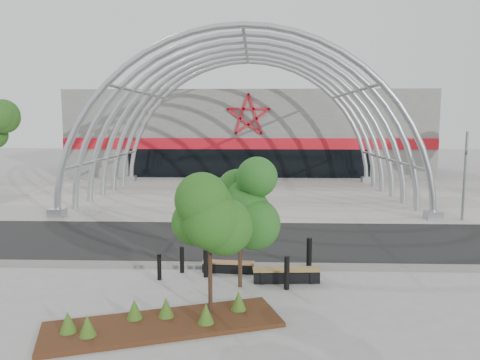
# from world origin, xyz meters

# --- Properties ---
(ground) EXTENTS (140.00, 140.00, 0.00)m
(ground) POSITION_xyz_m (0.00, 0.00, 0.00)
(ground) COLOR gray
(ground) RESTS_ON ground
(road) EXTENTS (140.00, 7.00, 0.02)m
(road) POSITION_xyz_m (0.00, 3.50, 0.01)
(road) COLOR black
(road) RESTS_ON ground
(forecourt) EXTENTS (60.00, 17.00, 0.04)m
(forecourt) POSITION_xyz_m (0.00, 15.50, 0.02)
(forecourt) COLOR #A19C92
(forecourt) RESTS_ON ground
(kerb) EXTENTS (60.00, 0.50, 0.12)m
(kerb) POSITION_xyz_m (0.00, -0.25, 0.06)
(kerb) COLOR #62625D
(kerb) RESTS_ON ground
(arena_building) EXTENTS (34.00, 15.24, 8.00)m
(arena_building) POSITION_xyz_m (0.00, 33.45, 3.99)
(arena_building) COLOR slate
(arena_building) RESTS_ON ground
(vault_canopy) EXTENTS (20.80, 15.80, 20.36)m
(vault_canopy) POSITION_xyz_m (0.00, 15.50, 0.02)
(vault_canopy) COLOR #A3A9AD
(vault_canopy) RESTS_ON ground
(planting_bed) EXTENTS (6.21, 3.61, 0.63)m
(planting_bed) POSITION_xyz_m (-1.71, -5.13, 0.15)
(planting_bed) COLOR #35170C
(planting_bed) RESTS_ON ground
(signal_pole) EXTENTS (0.21, 0.66, 4.65)m
(signal_pole) POSITION_xyz_m (11.46, 7.92, 2.43)
(signal_pole) COLOR slate
(signal_pole) RESTS_ON ground
(street_tree_0) EXTENTS (1.56, 1.56, 3.55)m
(street_tree_0) POSITION_xyz_m (-0.50, -4.40, 2.55)
(street_tree_0) COLOR black
(street_tree_0) RESTS_ON ground
(street_tree_1) EXTENTS (1.65, 1.65, 3.89)m
(street_tree_1) POSITION_xyz_m (0.22, -2.19, 2.80)
(street_tree_1) COLOR black
(street_tree_1) RESTS_ON ground
(bench_0) EXTENTS (1.83, 0.53, 0.38)m
(bench_0) POSITION_xyz_m (-0.24, -0.80, 0.18)
(bench_0) COLOR black
(bench_0) RESTS_ON ground
(bench_1) EXTENTS (2.20, 0.61, 0.46)m
(bench_1) POSITION_xyz_m (1.70, -1.72, 0.22)
(bench_1) COLOR black
(bench_1) RESTS_ON ground
(bollard_0) EXTENTS (0.14, 0.14, 0.86)m
(bollard_0) POSITION_xyz_m (-2.46, -1.64, 0.43)
(bollard_0) COLOR black
(bollard_0) RESTS_ON ground
(bollard_1) EXTENTS (0.15, 0.15, 0.91)m
(bollard_1) POSITION_xyz_m (-1.83, -0.89, 0.45)
(bollard_1) COLOR black
(bollard_1) RESTS_ON ground
(bollard_2) EXTENTS (0.15, 0.15, 0.93)m
(bollard_2) POSITION_xyz_m (-0.97, -1.30, 0.47)
(bollard_2) COLOR black
(bollard_2) RESTS_ON ground
(bollard_3) EXTENTS (0.17, 0.17, 1.05)m
(bollard_3) POSITION_xyz_m (1.67, -2.37, 0.52)
(bollard_3) COLOR black
(bollard_3) RESTS_ON ground
(bollard_4) EXTENTS (0.18, 0.18, 1.15)m
(bollard_4) POSITION_xyz_m (2.57, -0.44, 0.57)
(bollard_4) COLOR black
(bollard_4) RESTS_ON ground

